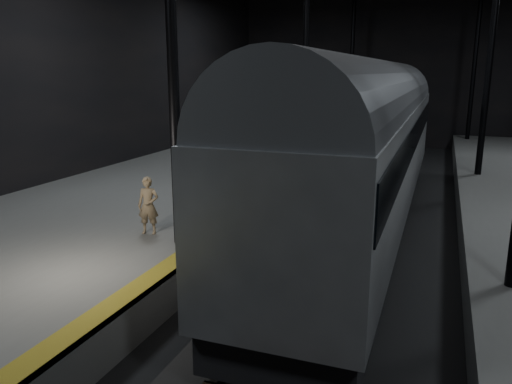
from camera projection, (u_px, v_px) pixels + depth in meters
The scene contains 6 objects.
ground at pixel (354, 246), 15.27m from camera, with size 44.00×44.00×0.00m, color black.
platform_left at pixel (143, 208), 17.70m from camera, with size 9.00×43.80×1.00m, color #585855.
tactile_strip at pixel (255, 205), 16.14m from camera, with size 0.50×43.80×0.01m, color brown.
track at pixel (354, 244), 15.25m from camera, with size 2.40×43.00×0.24m.
train at pixel (369, 139), 16.41m from camera, with size 3.07×20.48×5.48m.
woman at pixel (148, 206), 13.18m from camera, with size 0.56×0.37×1.54m, color #947C5B.
Camera 1 is at (2.22, -14.59, 5.22)m, focal length 35.00 mm.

